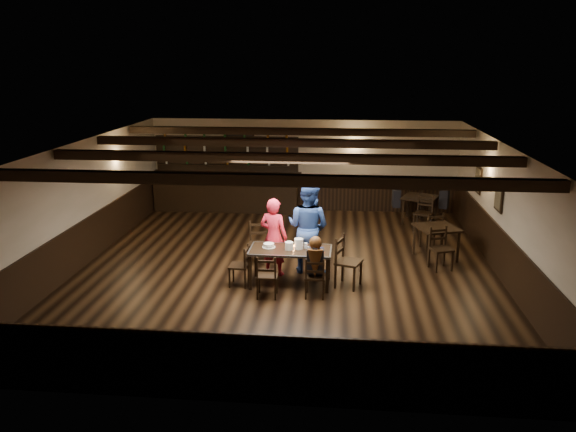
# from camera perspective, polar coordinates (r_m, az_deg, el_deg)

# --- Properties ---
(ground) EXTENTS (10.00, 10.00, 0.00)m
(ground) POSITION_cam_1_polar(r_m,az_deg,el_deg) (12.28, -0.11, -5.32)
(ground) COLOR black
(ground) RESTS_ON ground
(room_shell) EXTENTS (9.02, 10.02, 2.71)m
(room_shell) POSITION_cam_1_polar(r_m,az_deg,el_deg) (11.80, -0.05, 2.68)
(room_shell) COLOR beige
(room_shell) RESTS_ON ground
(dining_table) EXTENTS (1.64, 0.84, 0.75)m
(dining_table) POSITION_cam_1_polar(r_m,az_deg,el_deg) (11.20, 0.25, -3.75)
(dining_table) COLOR black
(dining_table) RESTS_ON ground
(chair_near_left) EXTENTS (0.41, 0.39, 0.85)m
(chair_near_left) POSITION_cam_1_polar(r_m,az_deg,el_deg) (10.64, -2.18, -5.86)
(chair_near_left) COLOR black
(chair_near_left) RESTS_ON ground
(chair_near_right) EXTENTS (0.38, 0.36, 0.81)m
(chair_near_right) POSITION_cam_1_polar(r_m,az_deg,el_deg) (10.65, 2.75, -5.98)
(chair_near_right) COLOR black
(chair_near_right) RESTS_ON ground
(chair_end_left) EXTENTS (0.39, 0.40, 0.83)m
(chair_end_left) POSITION_cam_1_polar(r_m,az_deg,el_deg) (11.25, -4.66, -4.74)
(chair_end_left) COLOR black
(chair_end_left) RESTS_ON ground
(chair_end_right) EXTENTS (0.60, 0.61, 1.03)m
(chair_end_right) POSITION_cam_1_polar(r_m,az_deg,el_deg) (11.22, 5.76, -4.19)
(chair_end_right) COLOR black
(chair_end_right) RESTS_ON ground
(chair_far_pushed) EXTENTS (0.50, 0.48, 0.95)m
(chair_far_pushed) POSITION_cam_1_polar(r_m,az_deg,el_deg) (12.45, -2.96, -2.35)
(chair_far_pushed) COLOR black
(chair_far_pushed) RESTS_ON ground
(woman_pink) EXTENTS (0.69, 0.56, 1.65)m
(woman_pink) POSITION_cam_1_polar(r_m,az_deg,el_deg) (11.70, -1.47, -2.12)
(woman_pink) COLOR #E0364D
(woman_pink) RESTS_ON ground
(man_blue) EXTENTS (1.18, 1.08, 1.97)m
(man_blue) POSITION_cam_1_polar(r_m,az_deg,el_deg) (11.81, 2.06, -1.15)
(man_blue) COLOR navy
(man_blue) RESTS_ON ground
(seated_person) EXTENTS (0.32, 0.48, 0.78)m
(seated_person) POSITION_cam_1_polar(r_m,az_deg,el_deg) (10.58, 2.79, -4.17)
(seated_person) COLOR black
(seated_person) RESTS_ON ground
(cake) EXTENTS (0.26, 0.26, 0.09)m
(cake) POSITION_cam_1_polar(r_m,az_deg,el_deg) (11.26, -1.96, -3.02)
(cake) COLOR white
(cake) RESTS_ON dining_table
(plate_stack_a) EXTENTS (0.17, 0.17, 0.16)m
(plate_stack_a) POSITION_cam_1_polar(r_m,az_deg,el_deg) (11.12, 0.11, -3.04)
(plate_stack_a) COLOR white
(plate_stack_a) RESTS_ON dining_table
(plate_stack_b) EXTENTS (0.18, 0.18, 0.21)m
(plate_stack_b) POSITION_cam_1_polar(r_m,az_deg,el_deg) (11.17, 1.10, -2.82)
(plate_stack_b) COLOR white
(plate_stack_b) RESTS_ON dining_table
(tea_light) EXTENTS (0.04, 0.04, 0.06)m
(tea_light) POSITION_cam_1_polar(r_m,az_deg,el_deg) (11.24, 0.64, -3.14)
(tea_light) COLOR #A5A8AD
(tea_light) RESTS_ON dining_table
(salt_shaker) EXTENTS (0.03, 0.03, 0.08)m
(salt_shaker) POSITION_cam_1_polar(r_m,az_deg,el_deg) (11.09, 2.08, -3.32)
(salt_shaker) COLOR silver
(salt_shaker) RESTS_ON dining_table
(pepper_shaker) EXTENTS (0.04, 0.04, 0.10)m
(pepper_shaker) POSITION_cam_1_polar(r_m,az_deg,el_deg) (11.05, 2.49, -3.34)
(pepper_shaker) COLOR #A5A8AD
(pepper_shaker) RESTS_ON dining_table
(drink_glass) EXTENTS (0.07, 0.07, 0.11)m
(drink_glass) POSITION_cam_1_polar(r_m,az_deg,el_deg) (11.22, 1.82, -3.01)
(drink_glass) COLOR silver
(drink_glass) RESTS_ON dining_table
(menu_red) EXTENTS (0.34, 0.29, 0.00)m
(menu_red) POSITION_cam_1_polar(r_m,az_deg,el_deg) (11.03, 2.90, -3.65)
(menu_red) COLOR maroon
(menu_red) RESTS_ON dining_table
(menu_blue) EXTENTS (0.30, 0.21, 0.00)m
(menu_blue) POSITION_cam_1_polar(r_m,az_deg,el_deg) (11.21, 2.88, -3.32)
(menu_blue) COLOR #0F174C
(menu_blue) RESTS_ON dining_table
(bar_counter) EXTENTS (4.47, 0.70, 2.20)m
(bar_counter) POSITION_cam_1_polar(r_m,az_deg,el_deg) (16.88, -6.27, 3.01)
(bar_counter) COLOR black
(bar_counter) RESTS_ON ground
(back_table_a) EXTENTS (1.10, 1.10, 0.75)m
(back_table_a) POSITION_cam_1_polar(r_m,az_deg,el_deg) (13.10, 14.87, -1.48)
(back_table_a) COLOR black
(back_table_a) RESTS_ON ground
(back_table_b) EXTENTS (1.15, 1.15, 0.75)m
(back_table_b) POSITION_cam_1_polar(r_m,az_deg,el_deg) (15.86, 13.26, 1.59)
(back_table_b) COLOR black
(back_table_b) RESTS_ON ground
(bg_patron_left) EXTENTS (0.22, 0.35, 0.70)m
(bg_patron_left) POSITION_cam_1_polar(r_m,az_deg,el_deg) (15.69, 10.96, 2.18)
(bg_patron_left) COLOR black
(bg_patron_left) RESTS_ON ground
(bg_patron_right) EXTENTS (0.34, 0.43, 0.77)m
(bg_patron_right) POSITION_cam_1_polar(r_m,az_deg,el_deg) (15.87, 15.61, 2.17)
(bg_patron_right) COLOR black
(bg_patron_right) RESTS_ON ground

